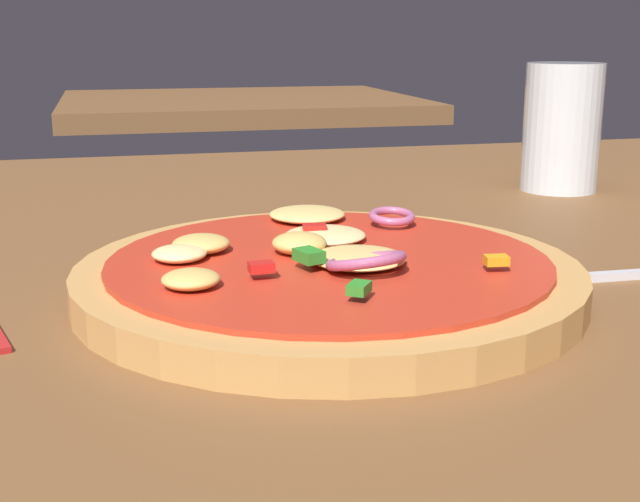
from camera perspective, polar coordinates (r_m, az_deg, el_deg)
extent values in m
cube|color=brown|center=(0.51, -0.88, -3.99)|extent=(1.31, 1.08, 0.04)
cylinder|color=tan|center=(0.47, 0.59, -1.90)|extent=(0.28, 0.28, 0.02)
cylinder|color=red|center=(0.47, 0.59, -0.67)|extent=(0.24, 0.24, 0.00)
ellipsoid|color=#E5BC60|center=(0.48, -7.93, 0.39)|extent=(0.03, 0.03, 0.01)
ellipsoid|color=#E5BC60|center=(0.48, -1.39, 0.54)|extent=(0.03, 0.03, 0.01)
ellipsoid|color=#E5BC60|center=(0.42, -8.66, -1.87)|extent=(0.03, 0.03, 0.01)
ellipsoid|color=#EFCC72|center=(0.46, 2.57, -0.45)|extent=(0.05, 0.05, 0.01)
ellipsoid|color=#F4DB8E|center=(0.47, -9.40, -0.16)|extent=(0.03, 0.03, 0.01)
ellipsoid|color=#F4DB8E|center=(0.50, 0.35, 1.08)|extent=(0.05, 0.05, 0.01)
ellipsoid|color=#EFCC72|center=(0.56, -0.87, 2.49)|extent=(0.05, 0.05, 0.01)
torus|color=#B25984|center=(0.54, 4.84, 2.34)|extent=(0.03, 0.03, 0.01)
torus|color=#B25984|center=(0.44, 3.10, -0.65)|extent=(0.05, 0.05, 0.02)
cube|color=#2D8C28|center=(0.44, -0.75, -0.30)|extent=(0.02, 0.02, 0.01)
cube|color=red|center=(0.50, -0.37, 1.48)|extent=(0.02, 0.01, 0.01)
cube|color=orange|center=(0.45, 11.74, -0.61)|extent=(0.01, 0.01, 0.00)
cube|color=red|center=(0.43, -3.95, -1.09)|extent=(0.01, 0.01, 0.01)
cube|color=#2D8C28|center=(0.39, 2.05, -2.54)|extent=(0.01, 0.02, 0.00)
cube|color=silver|center=(0.51, 16.12, -1.82)|extent=(0.02, 0.02, 0.01)
cube|color=silver|center=(0.51, 12.78, -1.79)|extent=(0.04, 0.00, 0.00)
cube|color=silver|center=(0.50, 13.05, -1.97)|extent=(0.04, 0.00, 0.00)
cube|color=silver|center=(0.50, 13.32, -2.14)|extent=(0.04, 0.00, 0.00)
cube|color=silver|center=(0.49, 13.60, -2.33)|extent=(0.04, 0.00, 0.00)
cylinder|color=silver|center=(0.80, 15.90, 7.96)|extent=(0.07, 0.07, 0.11)
cylinder|color=#C67214|center=(0.81, 15.80, 6.61)|extent=(0.06, 0.06, 0.08)
cylinder|color=white|center=(0.80, 16.01, 9.60)|extent=(0.06, 0.06, 0.01)
cube|color=brown|center=(1.88, -5.45, 9.67)|extent=(0.75, 0.61, 0.04)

